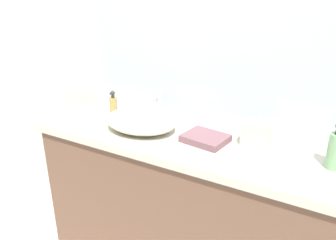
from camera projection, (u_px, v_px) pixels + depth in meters
bathroom_wall_rear at (203, 47)px, 1.73m from camera, size 6.00×0.06×2.60m
vanity_counter at (195, 214)px, 1.74m from camera, size 1.74×0.52×0.90m
wall_mirror_panel at (223, 15)px, 1.58m from camera, size 1.61×0.01×1.15m
sink_basin at (141, 121)px, 1.68m from camera, size 0.39×0.30×0.10m
faucet at (157, 102)px, 1.80m from camera, size 0.03×0.12×0.18m
soap_dispenser at (336, 149)px, 1.29m from camera, size 0.06×0.06×0.20m
lotion_bottle at (113, 104)px, 1.92m from camera, size 0.05×0.05×0.14m
tissue_box at (257, 131)px, 1.51m from camera, size 0.13×0.13×0.16m
folded_hand_towel at (205, 138)px, 1.55m from camera, size 0.22×0.19×0.03m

